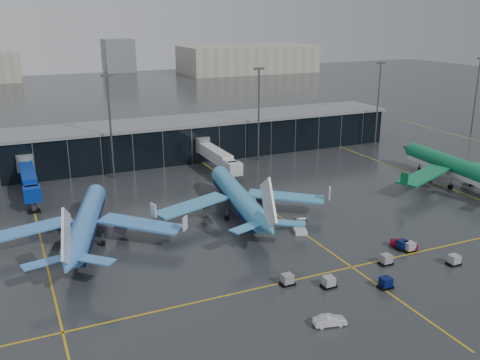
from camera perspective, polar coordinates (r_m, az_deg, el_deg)
name	(u,v)px	position (r m, az deg, el deg)	size (l,w,h in m)	color
ground	(256,243)	(96.30, 1.71, -6.71)	(600.00, 600.00, 0.00)	#282B2D
terminal_pier	(158,141)	(150.00, -8.71, 4.15)	(142.00, 17.00, 10.70)	black
jet_bridges	(29,178)	(126.80, -21.63, 0.23)	(94.00, 27.50, 7.20)	#595B60
flood_masts	(189,117)	(138.47, -5.49, 6.72)	(203.00, 0.50, 25.50)	#595B60
distant_hangars	(144,62)	(361.34, -10.24, 12.32)	(260.00, 71.00, 22.00)	#B2AD99
taxi_lines	(277,215)	(109.24, 4.00, -3.74)	(220.00, 120.00, 0.02)	gold
airliner_arkefly	(85,209)	(98.18, -16.19, -2.96)	(36.22, 41.25, 12.68)	#4287D9
airliner_klm_near	(238,185)	(106.87, -0.23, -0.51)	(36.84, 41.96, 12.89)	#3E99CE
airliner_aer_lingus	(458,157)	(136.01, 22.22, 2.33)	(39.79, 45.31, 13.93)	#0D7545
baggage_carts	(381,265)	(89.60, 14.81, -8.73)	(30.25, 11.19, 1.70)	black
mobile_airstair	(300,229)	(100.92, 6.42, -5.18)	(3.13, 3.75, 3.45)	silver
service_van_red	(404,244)	(98.17, 17.09, -6.52)	(1.93, 4.80, 1.63)	#AA0D2F
service_van_white	(330,320)	(73.53, 9.55, -14.56)	(1.54, 4.42, 1.46)	silver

